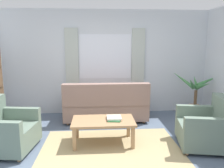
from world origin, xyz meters
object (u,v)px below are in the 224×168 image
object	(u,v)px
armchair_left	(5,130)
armchair_right	(207,127)
couch	(106,105)
book_stack_on_table	(114,118)
potted_plant	(195,97)
coffee_table	(103,123)

from	to	relation	value
armchair_left	armchair_right	world-z (taller)	same
couch	armchair_right	size ratio (longest dim) A/B	1.94
book_stack_on_table	potted_plant	xyz separation A→B (m)	(2.09, 1.33, 0.02)
armchair_left	armchair_right	bearing A→B (deg)	-84.38
potted_plant	coffee_table	bearing A→B (deg)	-149.38
armchair_left	coffee_table	distance (m)	1.65
armchair_right	book_stack_on_table	world-z (taller)	armchair_right
book_stack_on_table	coffee_table	bearing A→B (deg)	-172.54
potted_plant	book_stack_on_table	bearing A→B (deg)	-147.58
armchair_left	book_stack_on_table	distance (m)	1.85
coffee_table	potted_plant	distance (m)	2.66
armchair_left	coffee_table	world-z (taller)	armchair_left
armchair_left	coffee_table	size ratio (longest dim) A/B	0.85
coffee_table	potted_plant	world-z (taller)	potted_plant
coffee_table	armchair_right	bearing A→B (deg)	-8.46
armchair_left	potted_plant	xyz separation A→B (m)	(3.93, 1.51, 0.13)
potted_plant	armchair_left	bearing A→B (deg)	-159.04
potted_plant	couch	bearing A→B (deg)	-176.37
couch	book_stack_on_table	distance (m)	1.20
armchair_right	coffee_table	world-z (taller)	armchair_right
couch	armchair_left	bearing A→B (deg)	38.11
coffee_table	book_stack_on_table	bearing A→B (deg)	7.46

